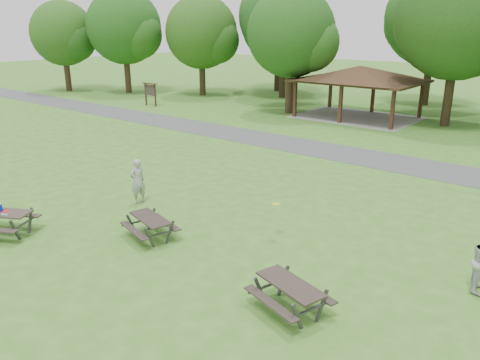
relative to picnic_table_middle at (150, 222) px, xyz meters
name	(u,v)px	position (x,y,z in m)	size (l,w,h in m)	color
ground	(135,245)	(-0.02, -0.64, -0.54)	(160.00, 160.00, 0.00)	#3C7621
asphalt_path	(343,153)	(-0.02, 13.36, -0.53)	(120.00, 3.20, 0.02)	#474749
pavilion	(360,75)	(-4.02, 23.36, 2.52)	(8.60, 7.01, 3.76)	#321C12
notice_board	(150,90)	(-20.02, 17.36, 0.77)	(1.60, 0.30, 1.88)	#371F14
tree_row_a	(125,29)	(-27.93, 21.38, 5.61)	(7.56, 7.20, 9.97)	#321F16
tree_row_b	(202,35)	(-20.93, 24.88, 5.13)	(7.14, 6.80, 9.28)	black
tree_row_c	(285,25)	(-13.92, 28.38, 6.00)	(8.19, 7.80, 10.67)	black
tree_row_d	(292,36)	(-8.94, 21.88, 5.23)	(6.93, 6.60, 9.27)	#302115
tree_row_e	(461,21)	(2.08, 24.38, 6.24)	(8.40, 8.00, 11.02)	black
tree_deep_a	(280,19)	(-16.92, 31.88, 6.59)	(8.40, 8.00, 11.38)	black
tree_deep_b	(436,20)	(-1.92, 32.38, 6.35)	(8.40, 8.00, 11.13)	#2E2014
tree_flank_left	(64,35)	(-33.94, 18.38, 4.99)	(6.72, 6.40, 8.93)	#311F15
picnic_table_middle	(150,222)	(0.00, 0.00, 0.00)	(1.97, 1.74, 0.73)	black
picnic_table_far	(290,290)	(5.69, -0.61, 0.03)	(2.10, 1.86, 0.77)	#2C241F
frisbee_in_flight	(276,204)	(3.11, 2.53, 0.62)	(0.32, 0.32, 0.02)	gold
frisbee_thrower	(138,181)	(-2.78, 1.81, 0.33)	(0.64, 0.42, 1.75)	#A1A1A4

